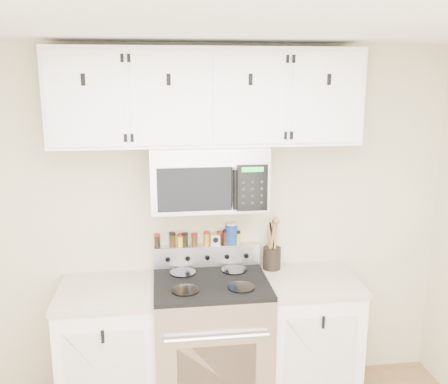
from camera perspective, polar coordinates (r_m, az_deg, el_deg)
name	(u,v)px	position (r m, az deg, el deg)	size (l,w,h in m)	color
back_wall	(206,224)	(3.59, -2.08, -3.64)	(3.50, 0.01, 2.50)	#BEB18E
ceiling	(255,8)	(1.72, 3.60, 20.30)	(3.50, 3.50, 0.01)	white
range	(211,343)	(3.60, -1.46, -16.84)	(0.76, 0.65, 1.10)	#B7B7BA
base_cabinet_left	(110,351)	(3.63, -12.91, -17.34)	(0.64, 0.62, 0.92)	white
base_cabinet_right	(307,338)	(3.75, 9.47, -16.10)	(0.64, 0.62, 0.92)	white
microwave	(208,177)	(3.31, -1.80, 1.73)	(0.76, 0.44, 0.42)	#9E9EA3
upper_cabinets	(207,97)	(3.27, -1.92, 10.79)	(2.00, 0.35, 0.62)	white
utensil_crock	(272,256)	(3.64, 5.49, -7.33)	(0.13, 0.13, 0.37)	black
kitchen_timer	(215,240)	(3.59, -1.01, -5.46)	(0.07, 0.06, 0.08)	silver
salt_canister	(231,233)	(3.59, 0.85, -4.76)	(0.09, 0.09, 0.16)	navy
spice_jar_0	(157,241)	(3.57, -7.64, -5.52)	(0.04, 0.04, 0.10)	black
spice_jar_1	(172,240)	(3.57, -5.92, -5.43)	(0.05, 0.05, 0.10)	#3A270D
spice_jar_2	(180,240)	(3.57, -5.02, -5.50)	(0.04, 0.04, 0.09)	yellow
spice_jar_3	(185,239)	(3.57, -4.48, -5.42)	(0.04, 0.04, 0.10)	black
spice_jar_4	(195,239)	(3.58, -3.38, -5.44)	(0.04, 0.04, 0.09)	#41300F
spice_jar_5	(207,238)	(3.58, -1.97, -5.31)	(0.04, 0.04, 0.10)	#BE8816
spice_jar_6	(220,238)	(3.59, -0.51, -5.28)	(0.04, 0.04, 0.10)	black
spice_jar_7	(226,237)	(3.60, 0.19, -5.17)	(0.04, 0.04, 0.11)	#452010
spice_jar_8	(238,237)	(3.61, 1.56, -5.21)	(0.04, 0.04, 0.10)	gold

